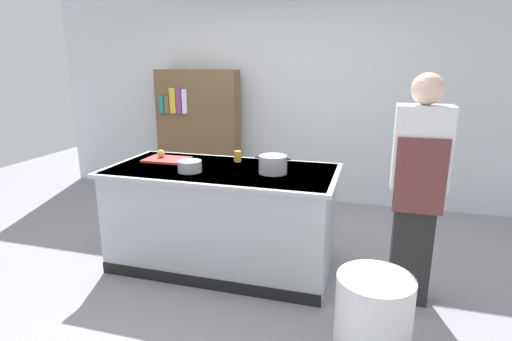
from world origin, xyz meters
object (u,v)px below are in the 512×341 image
object	(u,v)px
onion	(161,153)
juice_cup	(238,156)
stock_pot	(273,164)
bookshelf	(199,134)
trash_bin	(373,314)
mixing_bowl	(190,166)
person_chef	(417,186)

from	to	relation	value
onion	juice_cup	size ratio (longest dim) A/B	0.73
juice_cup	stock_pot	bearing A→B (deg)	-36.49
onion	bookshelf	xyz separation A→B (m)	(-0.34, 1.63, -0.10)
stock_pot	trash_bin	distance (m)	1.37
mixing_bowl	juice_cup	size ratio (longest dim) A/B	2.01
trash_bin	bookshelf	world-z (taller)	bookshelf
mixing_bowl	trash_bin	xyz separation A→B (m)	(1.53, -0.64, -0.69)
bookshelf	onion	bearing A→B (deg)	-78.10
juice_cup	bookshelf	size ratio (longest dim) A/B	0.06
onion	stock_pot	world-z (taller)	stock_pot
onion	mixing_bowl	world-z (taller)	mixing_bowl
mixing_bowl	bookshelf	world-z (taller)	bookshelf
person_chef	bookshelf	bearing A→B (deg)	52.25
trash_bin	person_chef	xyz separation A→B (m)	(0.25, 0.68, 0.66)
onion	bookshelf	world-z (taller)	bookshelf
juice_cup	trash_bin	bearing A→B (deg)	-40.97
stock_pot	person_chef	bearing A→B (deg)	-6.09
person_chef	trash_bin	bearing A→B (deg)	158.51
trash_bin	bookshelf	xyz separation A→B (m)	(-2.33, 2.62, 0.60)
onion	bookshelf	distance (m)	1.67
stock_pot	mixing_bowl	size ratio (longest dim) A/B	1.49
stock_pot	juice_cup	distance (m)	0.51
person_chef	bookshelf	size ratio (longest dim) A/B	1.01
mixing_bowl	juice_cup	distance (m)	0.53
onion	trash_bin	distance (m)	2.33
person_chef	onion	bearing A→B (deg)	81.32
stock_pot	juice_cup	bearing A→B (deg)	143.51
person_chef	juice_cup	bearing A→B (deg)	73.65
onion	juice_cup	distance (m)	0.73
onion	mixing_bowl	xyz separation A→B (m)	(0.46, -0.34, -0.01)
onion	juice_cup	bearing A→B (deg)	8.84
bookshelf	stock_pot	bearing A→B (deg)	-50.98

